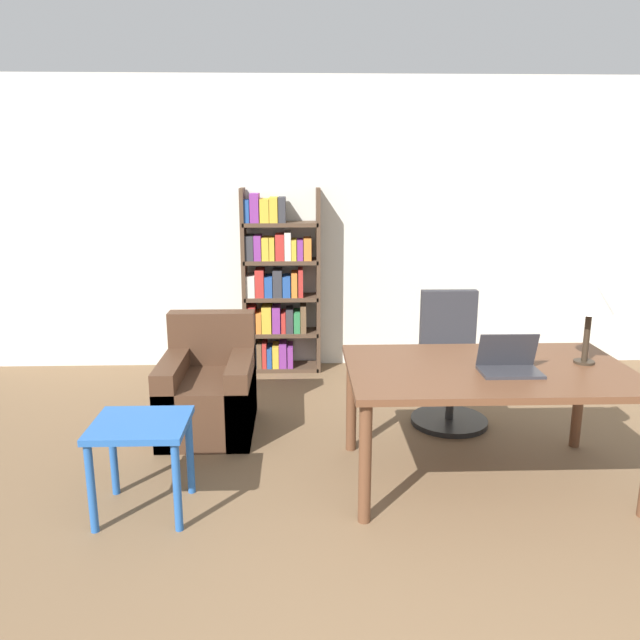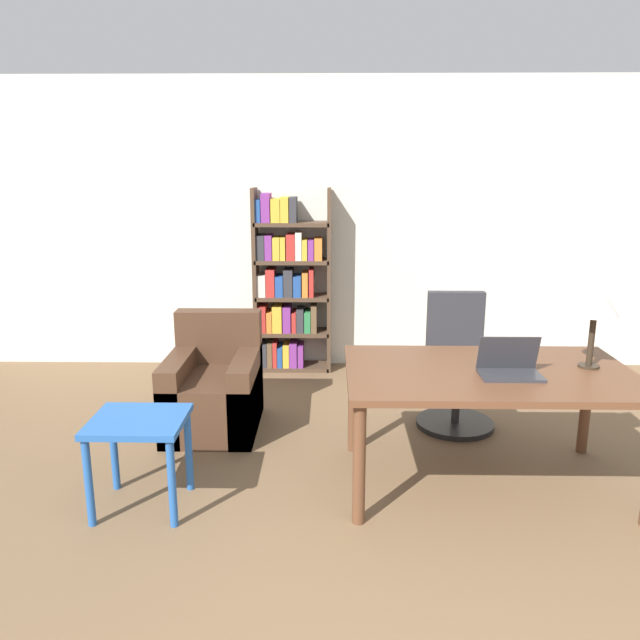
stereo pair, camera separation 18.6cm
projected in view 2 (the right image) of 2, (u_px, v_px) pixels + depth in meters
name	position (u px, v px, depth m)	size (l,w,h in m)	color
wall_back	(387.00, 226.00, 5.87)	(8.00, 0.06, 2.70)	silver
desk	(489.00, 383.00, 3.68)	(1.68, 1.02, 0.73)	brown
laptop	(509.00, 367.00, 3.56)	(0.35, 0.22, 0.22)	#2D2D33
table_lamp	(596.00, 301.00, 3.62)	(0.27, 0.27, 0.52)	#2D2319
office_chair	(456.00, 369.00, 4.64)	(0.58, 0.58, 0.99)	black
side_table_blue	(139.00, 435.00, 3.48)	(0.52, 0.47, 0.54)	#2356A3
armchair	(214.00, 391.00, 4.61)	(0.65, 0.80, 0.83)	#472D1E
bookshelf	(287.00, 286.00, 5.83)	(0.72, 0.28, 1.71)	#4C3828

